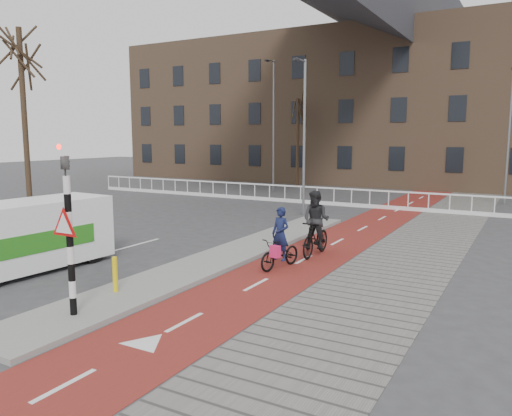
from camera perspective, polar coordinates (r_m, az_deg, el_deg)
The scene contains 16 objects.
ground at distance 12.21m, azimuth -10.96°, elevation -10.01°, with size 120.00×120.00×0.00m, color #38383A.
bike_lane at distance 20.12m, azimuth 11.23°, elevation -2.77°, with size 2.50×60.00×0.01m, color maroon.
sidewalk at distance 19.46m, azimuth 19.10°, elevation -3.45°, with size 3.00×60.00×0.01m, color slate.
curb_island at distance 15.69m, azimuth -3.45°, elevation -5.54°, with size 1.80×16.00×0.12m, color gray.
traffic_signal at distance 10.76m, azimuth -20.67°, elevation -1.93°, with size 0.80×0.80×3.68m.
bollard at distance 12.37m, azimuth -15.81°, elevation -7.31°, with size 0.12×0.12×0.84m, color yellow.
cyclist_near at distance 14.36m, azimuth 2.79°, elevation -4.59°, with size 0.90×1.76×1.78m.
cyclist_far at distance 15.88m, azimuth 6.86°, elevation -2.43°, with size 0.90×1.95×2.08m.
van at distance 15.45m, azimuth -24.69°, elevation -2.77°, with size 2.14×4.71×1.98m.
railing at distance 28.91m, azimuth 3.31°, elevation 1.30°, with size 28.00×0.10×0.99m.
townhouse_row at distance 42.34m, azimuth 15.13°, elevation 13.40°, with size 46.00×10.00×15.90m.
tree_left at distance 24.59m, azimuth -24.90°, elevation 8.48°, with size 0.24×0.24×8.44m, color black.
tree_mid at distance 37.88m, azimuth 4.78°, elevation 7.42°, with size 0.24×0.24×6.55m, color black.
streetlight_near at distance 23.78m, azimuth 5.53°, elevation 7.85°, with size 0.12×0.12×7.29m, color slate.
streetlight_left at distance 34.42m, azimuth 2.02°, elevation 9.25°, with size 0.12×0.12×8.81m, color slate.
streetlight_right at distance 30.94m, azimuth 26.93°, elevation 7.21°, with size 0.12×0.12×7.43m, color slate.
Camera 1 is at (7.56, -8.81, 3.79)m, focal length 35.00 mm.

